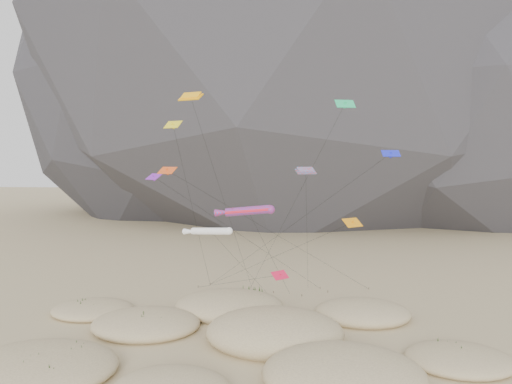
# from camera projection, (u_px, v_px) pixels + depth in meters

# --- Properties ---
(ground) EXTENTS (500.00, 500.00, 0.00)m
(ground) POSITION_uv_depth(u_px,v_px,m) (248.00, 360.00, 46.59)
(ground) COLOR #CCB789
(ground) RESTS_ON ground
(dunes) EXTENTS (49.58, 32.08, 4.25)m
(dunes) POSITION_uv_depth(u_px,v_px,m) (237.00, 338.00, 50.12)
(dunes) COLOR #CCB789
(dunes) RESTS_ON ground
(dune_grass) EXTENTS (42.90, 30.12, 1.55)m
(dune_grass) POSITION_uv_depth(u_px,v_px,m) (246.00, 341.00, 48.89)
(dune_grass) COLOR black
(dune_grass) RESTS_ON ground
(kite_stakes) EXTENTS (24.62, 7.59, 0.30)m
(kite_stakes) POSITION_uv_depth(u_px,v_px,m) (280.00, 290.00, 70.17)
(kite_stakes) COLOR #3F2D1E
(kite_stakes) RESTS_ON ground
(rainbow_tube_kite) EXTENTS (8.66, 12.27, 13.52)m
(rainbow_tube_kite) POSITION_uv_depth(u_px,v_px,m) (246.00, 211.00, 57.37)
(rainbow_tube_kite) COLOR #FF1A25
(rainbow_tube_kite) RESTS_ON ground
(white_tube_kite) EXTENTS (8.39, 17.14, 11.52)m
(white_tube_kite) POSITION_uv_depth(u_px,v_px,m) (209.00, 231.00, 54.00)
(white_tube_kite) COLOR white
(white_tube_kite) RESTS_ON ground
(orange_parafoil) EXTENTS (7.62, 12.83, 26.46)m
(orange_parafoil) POSITION_uv_depth(u_px,v_px,m) (191.00, 99.00, 57.75)
(orange_parafoil) COLOR #FFAA0D
(orange_parafoil) RESTS_ON ground
(multi_parafoil) EXTENTS (2.58, 13.48, 17.76)m
(multi_parafoil) POSITION_uv_depth(u_px,v_px,m) (306.00, 172.00, 58.76)
(multi_parafoil) COLOR red
(multi_parafoil) RESTS_ON ground
(delta_kites) EXTENTS (27.23, 22.61, 25.57)m
(delta_kites) POSITION_uv_depth(u_px,v_px,m) (265.00, 177.00, 55.50)
(delta_kites) COLOR purple
(delta_kites) RESTS_ON ground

